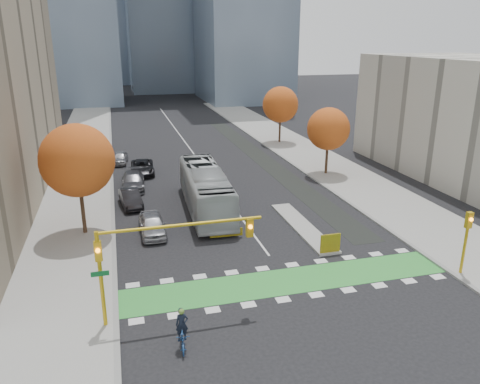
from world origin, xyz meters
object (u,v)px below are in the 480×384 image
traffic_signal_west (153,248)px  parked_car_e (120,158)px  tree_east_far (280,105)px  parked_car_c (133,181)px  hazard_board (330,243)px  traffic_signal_east (467,234)px  tree_east_near (328,129)px  cyclist (182,335)px  bus (206,189)px  parked_car_a (152,224)px  tree_west (77,161)px  parked_car_d (142,167)px  parked_car_b (131,198)px

traffic_signal_west → parked_car_e: traffic_signal_west is taller
tree_east_far → parked_car_c: 26.24m
hazard_board → traffic_signal_east: (6.50, -4.71, 1.93)m
tree_east_near → tree_east_far: size_ratio=0.92×
parked_car_e → parked_car_c: bearing=-77.1°
tree_east_far → cyclist: size_ratio=3.68×
bus → parked_car_a: (-4.82, -4.04, -1.03)m
tree_east_near → tree_east_far: (0.50, 16.00, 0.38)m
traffic_signal_east → parked_car_a: traffic_signal_east is taller
tree_west → parked_car_a: size_ratio=1.82×
tree_east_near → parked_car_c: size_ratio=1.34×
bus → parked_car_d: 13.31m
tree_east_far → bus: (-14.88, -23.26, -3.44)m
tree_west → cyclist: (5.00, -15.15, -4.92)m
traffic_signal_east → parked_car_b: (-18.95, 17.77, -2.02)m
parked_car_d → tree_east_far: bearing=31.4°
tree_east_near → parked_car_b: bearing=-166.9°
parked_car_a → parked_car_c: bearing=93.1°
hazard_board → parked_car_a: 12.95m
tree_east_far → traffic_signal_east: (-2.00, -38.51, -2.51)m
parked_car_a → traffic_signal_west: bearing=-94.7°
tree_east_far → parked_car_e: size_ratio=1.90×
traffic_signal_west → traffic_signal_east: size_ratio=2.08×
tree_east_far → bus: 27.82m
traffic_signal_east → parked_car_e: 38.18m
parked_car_b → tree_west: bearing=-130.9°
cyclist → parked_car_e: 35.46m
hazard_board → traffic_signal_east: bearing=-35.9°
parked_car_a → parked_car_c: parked_car_a is taller
cyclist → bus: bearing=80.3°
tree_east_far → parked_car_a: size_ratio=1.69×
parked_car_a → parked_car_e: 21.63m
tree_east_near → bus: tree_east_near is taller
parked_car_a → parked_car_d: size_ratio=0.88×
parked_car_b → parked_car_c: 5.02m
tree_east_far → parked_car_e: (-21.50, -5.74, -4.55)m
parked_car_c → parked_car_e: size_ratio=1.31×
parked_car_b → parked_car_e: parked_car_b is taller
parked_car_c → parked_car_b: bearing=-92.0°
tree_east_far → parked_car_d: (-19.28, -10.74, -4.53)m
parked_car_c → bus: bearing=-50.2°
tree_west → cyclist: bearing=-71.7°
hazard_board → bus: (-6.38, 10.54, 1.00)m
tree_west → tree_east_far: tree_west is taller
cyclist → parked_car_d: bearing=94.3°
hazard_board → parked_car_e: bearing=114.9°
parked_car_d → parked_car_e: 5.47m
cyclist → parked_car_c: size_ratio=0.40×
parked_car_c → hazard_board: bearing=-53.4°
parked_car_c → parked_car_d: size_ratio=1.03×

